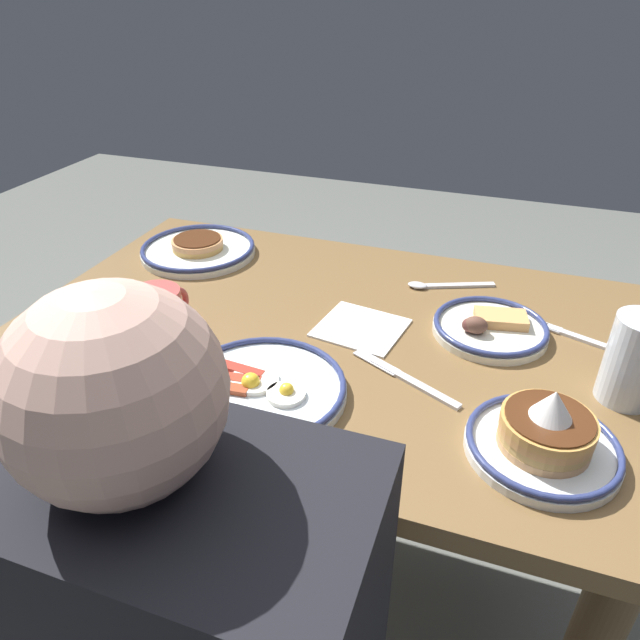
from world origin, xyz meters
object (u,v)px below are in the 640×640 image
cell_phone (69,332)px  fork_near (599,345)px  plate_far_companion (198,248)px  plate_near_main (489,327)px  butter_knife (405,378)px  paper_napkin (361,328)px  plate_center_pancakes (261,388)px  plate_far_side (544,438)px  coffee_mug (159,314)px  drinking_glass (633,364)px  tea_spoon (439,285)px

cell_phone → fork_near: cell_phone is taller
plate_far_companion → fork_near: size_ratio=1.33×
plate_near_main → butter_knife: plate_near_main is taller
plate_far_companion → plate_near_main: bearing=169.4°
paper_napkin → fork_near: fork_near is taller
fork_near → paper_napkin: bearing=11.6°
plate_center_pancakes → cell_phone: bearing=-6.1°
plate_far_side → coffee_mug: plate_far_side is taller
plate_far_side → fork_near: bearing=-106.2°
plate_center_pancakes → drinking_glass: size_ratio=1.88×
plate_far_side → tea_spoon: bearing=-63.9°
plate_near_main → drinking_glass: size_ratio=1.45×
cell_phone → fork_near: size_ratio=0.73×
tea_spoon → butter_knife: bearing=90.3°
plate_near_main → fork_near: plate_near_main is taller
plate_far_side → paper_napkin: 0.39m
plate_far_companion → plate_far_side: (-0.77, 0.41, 0.01)m
plate_far_side → tea_spoon: size_ratio=1.21×
cell_phone → plate_center_pancakes: bearing=-165.8°
fork_near → coffee_mug: bearing=17.3°
plate_far_companion → cell_phone: plate_far_companion is taller
plate_near_main → cell_phone: 0.76m
plate_far_companion → coffee_mug: bearing=109.1°
plate_far_companion → butter_knife: size_ratio=1.33×
plate_center_pancakes → plate_far_side: plate_far_side is taller
drinking_glass → plate_far_companion: bearing=-15.4°
cell_phone → plate_far_side: bearing=-161.9°
plate_near_main → paper_napkin: size_ratio=1.37×
plate_far_side → drinking_glass: (-0.12, -0.17, 0.04)m
tea_spoon → plate_far_companion: bearing=2.5°
coffee_mug → paper_napkin: coffee_mug is taller
plate_near_main → tea_spoon: 0.19m
plate_near_main → cell_phone: plate_near_main is taller
plate_near_main → coffee_mug: 0.59m
paper_napkin → tea_spoon: size_ratio=0.87×
plate_far_companion → butter_knife: (-0.56, 0.31, -0.01)m
plate_center_pancakes → fork_near: plate_center_pancakes is taller
plate_far_side → butter_knife: (0.21, -0.10, -0.02)m
plate_near_main → paper_napkin: 0.23m
tea_spoon → coffee_mug: bearing=39.2°
plate_near_main → butter_knife: size_ratio=1.05×
plate_far_side → plate_center_pancakes: bearing=1.6°
plate_far_side → tea_spoon: plate_far_side is taller
plate_far_companion → plate_far_side: plate_far_side is taller
paper_napkin → plate_center_pancakes: bearing=68.6°
plate_near_main → plate_center_pancakes: plate_near_main is taller
plate_far_companion → fork_near: 0.86m
cell_phone → butter_knife: size_ratio=0.73×
plate_far_side → butter_knife: bearing=-25.6°
plate_near_main → plate_far_companion: bearing=-10.6°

